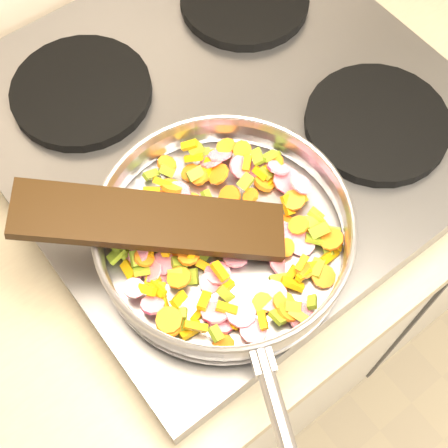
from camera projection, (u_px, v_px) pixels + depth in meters
cooktop at (227, 120)px, 0.85m from camera, size 0.60×0.60×0.04m
grate_fl at (205, 240)px, 0.74m from camera, size 0.19×0.19×0.02m
grate_fr at (377, 123)px, 0.81m from camera, size 0.19×0.19×0.02m
grate_bl at (81, 91)px, 0.84m from camera, size 0.19×0.19×0.02m
grate_br at (245, 0)px, 0.92m from camera, size 0.19×0.19×0.02m
saute_pan at (225, 233)px, 0.70m from camera, size 0.33×0.48×0.06m
vegetable_heap at (217, 236)px, 0.71m from camera, size 0.26×0.29×0.05m
wooden_spatula at (152, 221)px, 0.68m from camera, size 0.27×0.23×0.07m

